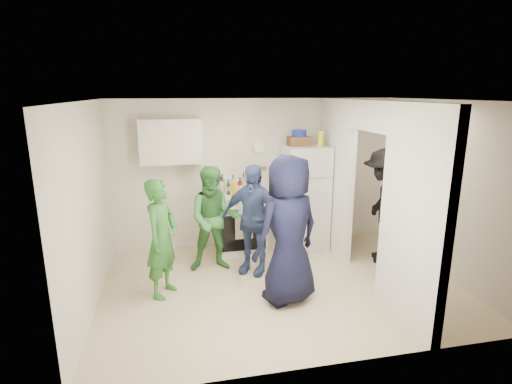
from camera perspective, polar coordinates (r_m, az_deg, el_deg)
floor at (r=5.69m, az=3.58°, el=-13.15°), size 4.80×4.80×0.00m
wall_back at (r=6.84m, az=-0.05°, el=2.73°), size 4.80×0.00×4.80m
wall_front at (r=3.71m, az=10.93°, el=-7.61°), size 4.80×0.00×4.80m
wall_left at (r=5.15m, az=-22.90°, el=-2.27°), size 0.00×3.40×3.40m
wall_right at (r=6.31m, az=25.29°, el=0.36°), size 0.00×3.40×3.40m
ceiling at (r=5.05m, az=4.02°, el=12.91°), size 4.80×4.80×0.00m
partition_pier_back at (r=6.64m, az=11.24°, el=2.10°), size 0.12×1.20×2.50m
partition_pier_front at (r=4.76m, az=21.58°, el=-3.44°), size 0.12×1.20×2.50m
partition_header at (r=5.51m, az=16.28°, el=10.41°), size 0.12×1.00×0.40m
stove at (r=6.66m, az=-2.31°, el=-4.30°), size 0.83×0.70×1.00m
upper_cabinet at (r=6.43m, az=-12.11°, el=7.09°), size 0.95×0.34×0.70m
fridge at (r=6.79m, az=6.86°, el=-0.76°), size 0.72×0.70×1.74m
wicker_basket at (r=6.62m, az=6.13°, el=7.24°), size 0.35×0.25×0.15m
blue_bowl at (r=6.61m, az=6.16°, el=8.36°), size 0.24×0.24×0.11m
yellow_cup_stack_top at (r=6.58m, az=9.22°, el=7.54°), size 0.09×0.09×0.25m
wall_clock at (r=6.76m, az=0.41°, el=6.46°), size 0.22×0.02×0.22m
spice_shelf at (r=6.77m, az=0.04°, el=3.48°), size 0.35×0.08×0.03m
nook_window at (r=6.38m, az=24.46°, el=4.26°), size 0.03×0.70×0.80m
nook_window_frame at (r=6.37m, az=24.35°, el=4.26°), size 0.04×0.76×0.86m
nook_valance at (r=6.31m, az=24.49°, el=7.39°), size 0.04×0.82×0.18m
yellow_cup_stack_stove at (r=6.26m, az=-3.11°, el=0.41°), size 0.09×0.09×0.25m
red_cup at (r=6.36m, az=-0.10°, el=0.03°), size 0.09×0.09×0.12m
person_green_left at (r=5.28m, az=-13.31°, el=-6.47°), size 0.59×0.68×1.56m
person_green_center at (r=5.90m, az=-5.97°, el=-3.87°), size 0.81×0.66×1.58m
person_denim at (r=5.78m, az=-0.50°, el=-3.93°), size 1.01×0.86×1.63m
person_navy at (r=4.97m, az=4.65°, el=-5.47°), size 1.08×0.91×1.89m
person_nook at (r=6.47m, az=17.66°, el=-1.91°), size 1.02×1.31×1.78m
bottle_a at (r=6.58m, az=-4.82°, el=1.26°), size 0.07×0.07×0.30m
bottle_b at (r=6.40m, az=-3.97°, el=0.73°), size 0.06×0.06×0.25m
bottle_c at (r=6.62m, az=-3.28°, el=1.28°), size 0.06×0.06×0.28m
bottle_d at (r=6.46m, az=-2.30°, el=0.91°), size 0.07×0.07×0.27m
bottle_e at (r=6.69m, az=-1.78°, el=1.54°), size 0.06×0.06×0.30m
bottle_f at (r=6.53m, az=-0.88°, el=1.26°), size 0.06×0.06×0.31m
bottle_g at (r=6.68m, az=-0.45°, el=1.58°), size 0.07×0.07×0.31m
bottle_h at (r=6.31m, az=-4.94°, el=0.79°), size 0.07×0.07×0.31m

